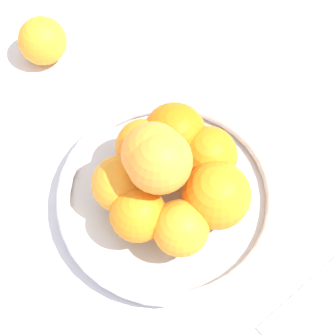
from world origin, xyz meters
name	(u,v)px	position (x,y,z in m)	size (l,w,h in m)	color
ground_plane	(168,203)	(0.00, 0.00, 0.00)	(4.00, 4.00, 0.00)	silver
fruit_bowl	(168,197)	(0.00, 0.00, 0.02)	(0.28, 0.28, 0.03)	silver
orange_pile	(170,173)	(0.00, 0.00, 0.08)	(0.18, 0.18, 0.13)	orange
stray_orange	(42,41)	(0.02, -0.30, 0.04)	(0.07, 0.07, 0.07)	orange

